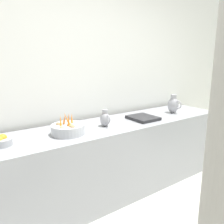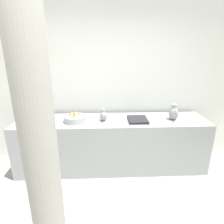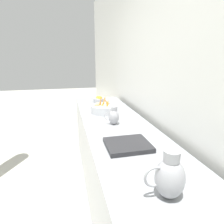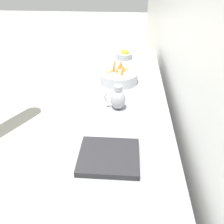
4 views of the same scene
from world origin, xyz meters
TOP-DOWN VIEW (x-y plane):
  - prep_counter at (-1.49, -0.02)m, footprint 0.69×3.09m
  - vegetable_colander at (-1.44, -0.60)m, footprint 0.33×0.33m
  - orange_bowl at (-1.48, -1.20)m, footprint 0.17×0.17m
  - metal_pitcher_short at (-1.46, -0.15)m, footprint 0.16×0.11m
  - counter_sink_basin at (-1.43, 0.39)m, footprint 0.34×0.30m

SIDE VIEW (x-z plane):
  - prep_counter at x=-1.49m, z-range 0.00..0.86m
  - counter_sink_basin at x=-1.43m, z-range 0.86..0.90m
  - orange_bowl at x=-1.48m, z-range 0.85..0.95m
  - vegetable_colander at x=-1.44m, z-range 0.80..1.02m
  - metal_pitcher_short at x=-1.46m, z-range 0.85..1.04m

